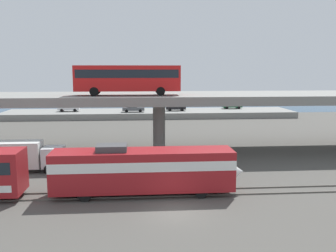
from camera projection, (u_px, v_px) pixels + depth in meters
The scene contains 13 objects.
ground_plane at pixel (175, 212), 26.64m from camera, with size 260.00×260.00×0.00m, color #4C4944.
rail_strip_near at pixel (171, 196), 29.81m from camera, with size 110.00×0.12×0.12m, color #59544C.
rail_strip_far at pixel (170, 190), 31.34m from camera, with size 110.00×0.12×0.12m, color #59544C.
train_locomotive at pixel (152, 168), 30.13m from camera, with size 15.56×3.04×4.18m.
highway_overpass at pixel (159, 99), 45.37m from camera, with size 96.00×11.41×7.15m.
transit_bus_on_overpass at pixel (128, 77), 42.71m from camera, with size 12.00×2.68×3.40m.
service_truck_west at pixel (27, 155), 37.08m from camera, with size 6.80×2.46×3.04m.
pier_parking_lot at pixel (150, 114), 80.74m from camera, with size 61.70×11.12×1.27m, color gray.
parked_car_0 at pixel (69, 108), 78.96m from camera, with size 4.42×1.86×1.50m.
parked_car_1 at pixel (232, 105), 84.63m from camera, with size 4.38×1.95×1.50m.
parked_car_2 at pixel (175, 107), 80.23m from camera, with size 4.24×1.82×1.50m.
parked_car_3 at pixel (133, 108), 77.93m from camera, with size 4.58×1.88×1.50m.
harbor_water at pixel (147, 106), 103.50m from camera, with size 140.00×36.00×0.01m, color navy.
Camera 1 is at (-2.60, -25.28, 10.11)m, focal length 39.82 mm.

